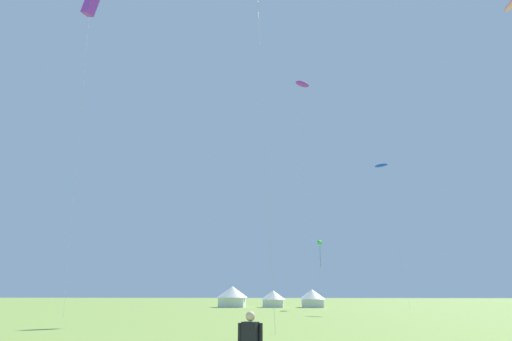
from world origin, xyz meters
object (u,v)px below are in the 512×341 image
Objects in this scene: kite_blue_parafoil at (381,166)px; festival_tent_left at (232,296)px; kite_purple_box at (90,6)px; festival_tent_center at (312,297)px; festival_tent_right at (273,298)px; kite_green_parafoil at (320,243)px; kite_purple_parafoil at (302,85)px.

festival_tent_left is (-23.09, 8.29, -18.46)m from kite_blue_parafoil.
kite_purple_box reaches higher than festival_tent_center.
festival_tent_left is 12.60m from festival_tent_center.
festival_tent_left is at bearing 66.96° from kite_purple_box.
festival_tent_left is 6.50m from festival_tent_right.
kite_blue_parafoil is at bearing -19.75° from festival_tent_left.
festival_tent_left is at bearing 156.18° from kite_green_parafoil.
kite_blue_parafoil is 26.44m from festival_tent_right.
kite_purple_parafoil is at bearing -52.71° from festival_tent_left.
kite_blue_parafoil is 4.99× the size of festival_tent_center.
kite_purple_box is 8.45× the size of festival_tent_center.
kite_purple_box reaches higher than kite_purple_parafoil.
kite_blue_parafoil is at bearing 31.20° from kite_purple_box.
festival_tent_left is 1.26× the size of festival_tent_right.
festival_tent_left is (12.76, 30.00, -31.96)m from kite_purple_box.
kite_purple_parafoil is 7.93× the size of festival_tent_right.
kite_green_parafoil is (26.49, 23.95, -24.46)m from kite_purple_box.
kite_purple_box is at bearing -148.90° from kite_purple_parafoil.
festival_tent_right is (19.25, 30.00, -32.33)m from kite_purple_box.
kite_purple_parafoil is (24.40, 14.72, -3.37)m from kite_purple_box.
festival_tent_left is (-11.64, 15.28, -28.59)m from kite_purple_parafoil.
kite_blue_parafoil is 30.70m from festival_tent_left.
festival_tent_center is (25.36, 30.00, -32.24)m from kite_purple_box.
kite_purple_box is 8.98× the size of festival_tent_right.
kite_purple_box is at bearing -137.89° from kite_green_parafoil.
festival_tent_right is (-7.24, 6.06, -7.87)m from kite_green_parafoil.
kite_purple_box is 45.66m from festival_tent_left.
kite_blue_parafoil is 4.21× the size of festival_tent_left.
kite_green_parafoil is 2.36× the size of festival_tent_center.
kite_purple_box is 7.12× the size of festival_tent_left.
festival_tent_right is at bearing 180.00° from festival_tent_center.
festival_tent_right is 0.94× the size of festival_tent_center.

